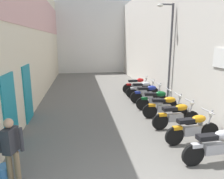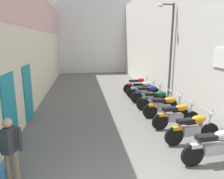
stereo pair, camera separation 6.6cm
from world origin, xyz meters
TOP-DOWN VIEW (x-y plane):
  - ground_plane at (0.00, 7.00)m, footprint 34.01×34.01m
  - building_left at (-3.41, 8.95)m, footprint 0.45×18.01m
  - building_right at (3.42, 9.00)m, footprint 0.45×18.01m
  - building_far_end at (0.00, 19.01)m, footprint 9.43×2.00m
  - motorcycle_nearest at (2.28, 1.62)m, footprint 1.85×0.58m
  - motorcycle_second at (2.28, 2.74)m, footprint 1.85×0.58m
  - motorcycle_third at (2.28, 3.91)m, footprint 1.85×0.58m
  - motorcycle_fourth at (2.28, 4.95)m, footprint 1.85×0.58m
  - motorcycle_fifth at (2.28, 5.96)m, footprint 1.84×0.58m
  - motorcycle_sixth at (2.28, 7.18)m, footprint 1.85×0.58m
  - motorcycle_seventh at (2.28, 8.17)m, footprint 1.85×0.58m
  - motorcycle_eighth at (2.28, 9.31)m, footprint 1.84×0.58m
  - pedestrian_by_doorway at (-2.60, 1.44)m, footprint 0.52×0.39m
  - water_jug_near_door at (-2.87, 1.57)m, footprint 0.34×0.34m
  - umbrella_leaning at (-2.78, 2.13)m, footprint 0.20×0.35m
  - street_lamp at (2.98, 6.58)m, footprint 0.79×0.18m

SIDE VIEW (x-z plane):
  - ground_plane at x=0.00m, z-range 0.00..0.00m
  - water_jug_near_door at x=-2.87m, z-range 0.00..0.42m
  - motorcycle_nearest at x=2.28m, z-range -0.02..1.02m
  - motorcycle_second at x=2.28m, z-range -0.02..1.02m
  - motorcycle_third at x=2.28m, z-range -0.02..1.02m
  - motorcycle_fourth at x=2.28m, z-range -0.02..1.02m
  - motorcycle_fifth at x=2.28m, z-range -0.02..1.02m
  - motorcycle_sixth at x=2.28m, z-range -0.02..1.02m
  - motorcycle_seventh at x=2.28m, z-range -0.02..1.02m
  - motorcycle_eighth at x=2.28m, z-range -0.02..1.02m
  - umbrella_leaning at x=-2.78m, z-range 0.20..1.16m
  - pedestrian_by_doorway at x=-2.60m, z-range 0.13..1.70m
  - street_lamp at x=2.98m, z-range 0.40..5.13m
  - building_right at x=3.42m, z-range 0.00..6.35m
  - building_left at x=-3.41m, z-range 0.02..6.56m
  - building_far_end at x=0.00m, z-range 0.00..6.79m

